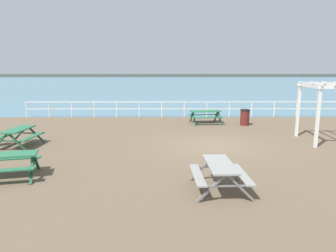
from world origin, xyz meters
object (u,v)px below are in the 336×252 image
picnic_table_near_right (220,170)px  litter_bin (245,117)px  picnic_table_far_left (205,114)px  picnic_table_near_left (6,160)px  picnic_table_mid_centre (18,133)px  lattice_pergola (333,98)px

picnic_table_near_right → litter_bin: litter_bin is taller
picnic_table_far_left → litter_bin: 2.34m
litter_bin → picnic_table_near_right: bearing=-107.7°
picnic_table_near_left → picnic_table_far_left: 12.02m
picnic_table_near_left → picnic_table_near_right: size_ratio=1.13×
picnic_table_mid_centre → lattice_pergola: (13.90, 0.77, 1.41)m
picnic_table_near_left → picnic_table_near_right: bearing=-21.7°
picnic_table_far_left → litter_bin: (2.25, -0.64, -0.10)m
picnic_table_near_right → lattice_pergola: lattice_pergola is taller
picnic_table_far_left → picnic_table_near_left: bearing=-134.0°
picnic_table_mid_centre → lattice_pergola: bearing=-82.4°
picnic_table_mid_centre → litter_bin: 12.07m
picnic_table_near_left → picnic_table_far_left: same height
picnic_table_far_left → lattice_pergola: size_ratio=0.73×
lattice_pergola → picnic_table_mid_centre: bearing=-174.7°
picnic_table_mid_centre → picnic_table_far_left: (8.77, 5.56, 0.00)m
picnic_table_near_left → litter_bin: (9.56, 8.91, -0.10)m
picnic_table_near_left → picnic_table_mid_centre: same height
lattice_pergola → litter_bin: lattice_pergola is taller
picnic_table_near_left → lattice_pergola: size_ratio=0.77×
picnic_table_near_right → picnic_table_mid_centre: (-7.86, 4.96, 0.00)m
picnic_table_near_right → lattice_pergola: 8.45m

